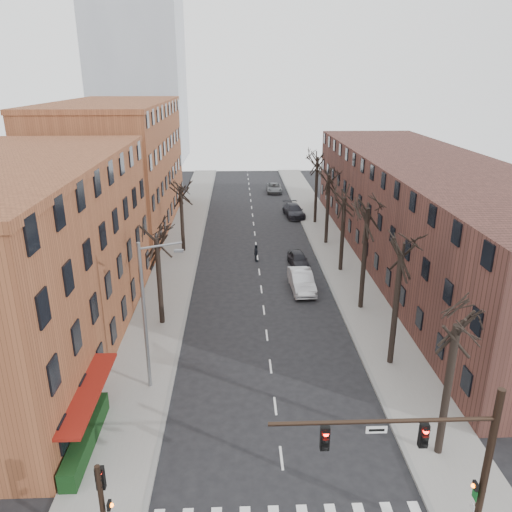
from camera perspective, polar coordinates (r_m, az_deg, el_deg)
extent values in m
cube|color=gray|center=(53.31, -8.58, 0.94)|extent=(4.00, 90.00, 0.15)
cube|color=gray|center=(53.89, 8.57, 1.15)|extent=(4.00, 90.00, 0.15)
cube|color=brown|center=(35.08, -25.66, -0.83)|extent=(12.00, 26.00, 12.00)
cube|color=brown|center=(61.60, -15.56, 9.67)|extent=(12.00, 28.00, 14.00)
cube|color=#4D2A24|center=(50.06, 18.97, 4.70)|extent=(12.00, 50.00, 10.00)
cube|color=#B2B7BF|center=(112.62, -13.85, 25.98)|extent=(18.00, 18.00, 60.00)
cube|color=maroon|center=(28.28, -17.95, -18.86)|extent=(1.20, 7.00, 0.15)
cube|color=black|center=(27.16, -18.89, -19.07)|extent=(0.80, 6.00, 1.00)
cylinder|color=black|center=(21.60, 24.75, -21.57)|extent=(0.28, 0.28, 7.20)
cylinder|color=black|center=(18.73, 14.32, -17.84)|extent=(8.00, 0.16, 0.16)
cube|color=black|center=(19.57, 18.61, -18.87)|extent=(0.32, 0.22, 0.95)
cube|color=black|center=(18.71, 7.88, -19.92)|extent=(0.32, 0.22, 0.95)
cube|color=silver|center=(18.89, 13.61, -18.74)|extent=(0.75, 0.04, 0.28)
cube|color=black|center=(21.87, 23.79, -22.89)|extent=(0.12, 0.30, 0.30)
cube|color=black|center=(20.35, -17.37, -23.05)|extent=(0.32, 0.22, 0.95)
cube|color=black|center=(20.92, -16.43, -25.66)|extent=(0.12, 0.30, 0.30)
cylinder|color=slate|center=(28.65, -12.60, -7.05)|extent=(0.20, 0.20, 9.00)
cylinder|color=slate|center=(26.81, -10.97, 1.15)|extent=(2.39, 0.12, 0.46)
cube|color=slate|center=(26.77, -8.82, 0.58)|extent=(0.50, 0.22, 0.14)
imported|color=silver|center=(42.53, 5.23, -2.84)|extent=(2.01, 5.19, 1.69)
imported|color=black|center=(47.89, 4.85, -0.35)|extent=(1.98, 4.17, 1.37)
imported|color=black|center=(64.79, 4.33, 5.20)|extent=(2.76, 5.63, 1.57)
imported|color=slate|center=(78.47, 2.09, 7.78)|extent=(2.34, 4.91, 1.35)
imported|color=black|center=(48.79, 0.01, 0.33)|extent=(0.61, 1.07, 1.72)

